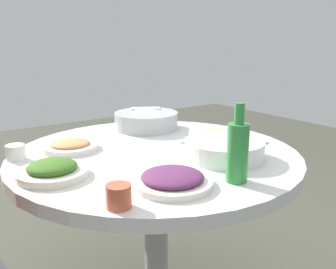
{
  "coord_description": "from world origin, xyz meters",
  "views": [
    {
      "loc": [
        0.75,
        1.16,
        1.18
      ],
      "look_at": [
        -0.08,
        -0.03,
        0.8
      ],
      "focal_mm": 38.35,
      "sensor_mm": 36.0,
      "label": 1
    }
  ],
  "objects_px": {
    "dish_shrimp": "(70,146)",
    "tea_cup_far": "(16,152)",
    "green_bottle": "(238,151)",
    "rice_bowl": "(146,120)",
    "tea_cup_near": "(119,196)",
    "dish_noodles": "(211,133)",
    "dish_greens": "(52,170)",
    "soup_bowl": "(224,150)",
    "round_dining_table": "(156,170)",
    "dish_eggplant": "(172,179)"
  },
  "relations": [
    {
      "from": "round_dining_table",
      "to": "rice_bowl",
      "type": "relative_size",
      "value": 3.6
    },
    {
      "from": "tea_cup_far",
      "to": "round_dining_table",
      "type": "bearing_deg",
      "value": 156.47
    },
    {
      "from": "rice_bowl",
      "to": "tea_cup_near",
      "type": "bearing_deg",
      "value": 53.75
    },
    {
      "from": "dish_eggplant",
      "to": "dish_noodles",
      "type": "bearing_deg",
      "value": -142.16
    },
    {
      "from": "green_bottle",
      "to": "tea_cup_far",
      "type": "height_order",
      "value": "green_bottle"
    },
    {
      "from": "round_dining_table",
      "to": "tea_cup_far",
      "type": "distance_m",
      "value": 0.54
    },
    {
      "from": "green_bottle",
      "to": "soup_bowl",
      "type": "bearing_deg",
      "value": -123.97
    },
    {
      "from": "rice_bowl",
      "to": "dish_greens",
      "type": "relative_size",
      "value": 1.38
    },
    {
      "from": "dish_noodles",
      "to": "tea_cup_near",
      "type": "xyz_separation_m",
      "value": [
        0.7,
        0.42,
        0.02
      ]
    },
    {
      "from": "round_dining_table",
      "to": "dish_eggplant",
      "type": "height_order",
      "value": "dish_eggplant"
    },
    {
      "from": "dish_shrimp",
      "to": "tea_cup_far",
      "type": "height_order",
      "value": "tea_cup_far"
    },
    {
      "from": "dish_shrimp",
      "to": "tea_cup_far",
      "type": "distance_m",
      "value": 0.21
    },
    {
      "from": "round_dining_table",
      "to": "green_bottle",
      "type": "xyz_separation_m",
      "value": [
        -0.03,
        0.42,
        0.18
      ]
    },
    {
      "from": "rice_bowl",
      "to": "tea_cup_far",
      "type": "distance_m",
      "value": 0.67
    },
    {
      "from": "soup_bowl",
      "to": "dish_greens",
      "type": "height_order",
      "value": "soup_bowl"
    },
    {
      "from": "dish_greens",
      "to": "tea_cup_far",
      "type": "relative_size",
      "value": 3.3
    },
    {
      "from": "dish_shrimp",
      "to": "dish_eggplant",
      "type": "xyz_separation_m",
      "value": [
        -0.12,
        0.55,
        0.0
      ]
    },
    {
      "from": "soup_bowl",
      "to": "tea_cup_far",
      "type": "height_order",
      "value": "soup_bowl"
    },
    {
      "from": "round_dining_table",
      "to": "dish_noodles",
      "type": "xyz_separation_m",
      "value": [
        -0.34,
        -0.05,
        0.1
      ]
    },
    {
      "from": "soup_bowl",
      "to": "green_bottle",
      "type": "height_order",
      "value": "green_bottle"
    },
    {
      "from": "round_dining_table",
      "to": "soup_bowl",
      "type": "relative_size",
      "value": 3.83
    },
    {
      "from": "dish_greens",
      "to": "dish_shrimp",
      "type": "bearing_deg",
      "value": -120.75
    },
    {
      "from": "rice_bowl",
      "to": "dish_shrimp",
      "type": "height_order",
      "value": "rice_bowl"
    },
    {
      "from": "dish_noodles",
      "to": "green_bottle",
      "type": "xyz_separation_m",
      "value": [
        0.31,
        0.47,
        0.09
      ]
    },
    {
      "from": "dish_eggplant",
      "to": "round_dining_table",
      "type": "bearing_deg",
      "value": -114.67
    },
    {
      "from": "green_bottle",
      "to": "tea_cup_near",
      "type": "height_order",
      "value": "green_bottle"
    },
    {
      "from": "soup_bowl",
      "to": "tea_cup_near",
      "type": "xyz_separation_m",
      "value": [
        0.52,
        0.14,
        -0.0
      ]
    },
    {
      "from": "green_bottle",
      "to": "tea_cup_near",
      "type": "relative_size",
      "value": 3.67
    },
    {
      "from": "rice_bowl",
      "to": "dish_eggplant",
      "type": "xyz_separation_m",
      "value": [
        0.32,
        0.68,
        -0.02
      ]
    },
    {
      "from": "soup_bowl",
      "to": "dish_noodles",
      "type": "height_order",
      "value": "soup_bowl"
    },
    {
      "from": "dish_greens",
      "to": "dish_shrimp",
      "type": "relative_size",
      "value": 1.02
    },
    {
      "from": "green_bottle",
      "to": "tea_cup_near",
      "type": "bearing_deg",
      "value": -6.83
    },
    {
      "from": "dish_greens",
      "to": "tea_cup_far",
      "type": "bearing_deg",
      "value": -77.72
    },
    {
      "from": "soup_bowl",
      "to": "dish_noodles",
      "type": "xyz_separation_m",
      "value": [
        -0.18,
        -0.28,
        -0.02
      ]
    },
    {
      "from": "dish_noodles",
      "to": "green_bottle",
      "type": "distance_m",
      "value": 0.57
    },
    {
      "from": "dish_greens",
      "to": "dish_eggplant",
      "type": "distance_m",
      "value": 0.4
    },
    {
      "from": "round_dining_table",
      "to": "rice_bowl",
      "type": "distance_m",
      "value": 0.41
    },
    {
      "from": "rice_bowl",
      "to": "dish_shrimp",
      "type": "relative_size",
      "value": 1.41
    },
    {
      "from": "round_dining_table",
      "to": "tea_cup_near",
      "type": "bearing_deg",
      "value": 46.16
    },
    {
      "from": "dish_eggplant",
      "to": "green_bottle",
      "type": "xyz_separation_m",
      "value": [
        -0.19,
        0.09,
        0.08
      ]
    },
    {
      "from": "dish_shrimp",
      "to": "soup_bowl",
      "type": "bearing_deg",
      "value": 134.93
    },
    {
      "from": "green_bottle",
      "to": "dish_noodles",
      "type": "bearing_deg",
      "value": -123.18
    },
    {
      "from": "dish_greens",
      "to": "tea_cup_near",
      "type": "height_order",
      "value": "tea_cup_near"
    },
    {
      "from": "dish_greens",
      "to": "tea_cup_near",
      "type": "distance_m",
      "value": 0.33
    },
    {
      "from": "round_dining_table",
      "to": "rice_bowl",
      "type": "xyz_separation_m",
      "value": [
        -0.17,
        -0.35,
        0.12
      ]
    },
    {
      "from": "green_bottle",
      "to": "tea_cup_far",
      "type": "relative_size",
      "value": 3.58
    },
    {
      "from": "green_bottle",
      "to": "tea_cup_far",
      "type": "distance_m",
      "value": 0.82
    },
    {
      "from": "dish_eggplant",
      "to": "tea_cup_far",
      "type": "distance_m",
      "value": 0.64
    },
    {
      "from": "soup_bowl",
      "to": "rice_bowl",
      "type": "bearing_deg",
      "value": -90.88
    },
    {
      "from": "soup_bowl",
      "to": "dish_greens",
      "type": "relative_size",
      "value": 1.3
    }
  ]
}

